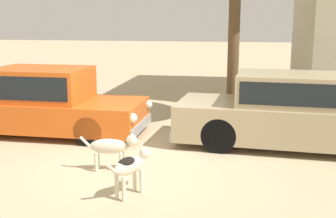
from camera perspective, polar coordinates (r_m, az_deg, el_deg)
The scene contains 5 objects.
ground_plane at distance 8.03m, azimuth -4.81°, elevation -6.43°, with size 80.00×80.00×0.00m, color tan.
parked_sedan_nearest at distance 9.92m, azimuth -16.19°, elevation 0.99°, with size 4.57×1.77×1.46m.
parked_sedan_second at distance 8.86m, azimuth 16.21°, elevation -0.27°, with size 4.82×2.01×1.47m.
stray_dog_spotted at distance 6.25m, azimuth -4.93°, elevation -7.46°, with size 0.51×0.86×0.68m.
stray_dog_tan at distance 7.28m, azimuth -7.34°, elevation -4.99°, with size 1.03×0.28×0.66m.
Camera 1 is at (1.97, -7.36, 2.53)m, focal length 45.90 mm.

